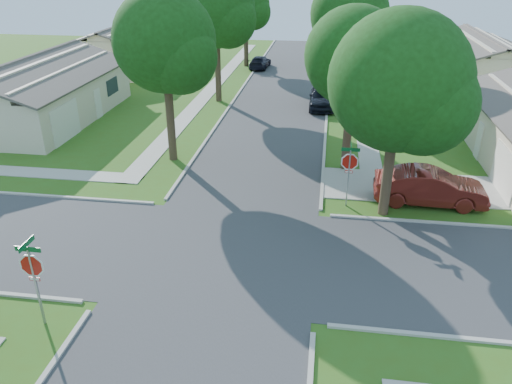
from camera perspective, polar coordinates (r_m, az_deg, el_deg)
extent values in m
plane|color=#395B19|center=(19.28, -3.72, -7.02)|extent=(100.00, 100.00, 0.00)
cube|color=#333335|center=(19.27, -3.72, -7.01)|extent=(7.00, 100.00, 0.02)
cube|color=#9E9B91|center=(43.15, 11.67, 11.40)|extent=(1.20, 40.00, 0.04)
cube|color=#9E9B91|center=(44.14, -4.68, 12.16)|extent=(1.20, 40.00, 0.04)
cube|color=#9E9B91|center=(25.53, 17.32, 0.54)|extent=(8.80, 3.60, 0.05)
cube|color=gray|center=(16.56, -23.76, -10.01)|extent=(0.06, 0.06, 2.70)
cylinder|color=white|center=(16.14, -24.26, -7.69)|extent=(1.05, 0.02, 1.05)
cylinder|color=#B0140C|center=(16.14, -24.26, -7.69)|extent=(0.90, 0.03, 0.90)
cube|color=#B0140C|center=(16.38, -23.96, -9.07)|extent=(0.34, 0.03, 0.12)
cube|color=white|center=(16.38, -23.96, -9.07)|extent=(0.30, 0.03, 0.08)
cube|color=#0C5426|center=(15.85, -24.64, -5.97)|extent=(0.80, 0.02, 0.16)
cube|color=#0C5426|center=(15.76, -24.76, -5.41)|extent=(0.02, 0.80, 0.16)
cube|color=gray|center=(22.45, 10.49, 1.52)|extent=(0.06, 0.06, 2.70)
cylinder|color=white|center=(22.14, 10.66, 3.40)|extent=(1.05, 0.02, 1.05)
cylinder|color=#B0140C|center=(22.14, 10.66, 3.40)|extent=(0.90, 0.03, 0.90)
cube|color=#B0140C|center=(22.32, 10.56, 2.29)|extent=(0.34, 0.03, 0.12)
cube|color=white|center=(22.32, 10.56, 2.29)|extent=(0.30, 0.03, 0.08)
cube|color=#0C5426|center=(21.93, 10.78, 4.78)|extent=(0.80, 0.02, 0.16)
cube|color=#0C5426|center=(21.87, 10.82, 5.22)|extent=(0.02, 0.80, 0.16)
cylinder|color=#38281C|center=(26.23, 10.42, 6.61)|extent=(0.44, 0.44, 3.95)
sphere|color=#15370D|center=(25.23, 11.14, 15.00)|extent=(4.80, 4.80, 4.80)
sphere|color=#15370D|center=(24.93, 13.03, 13.28)|extent=(3.46, 3.46, 3.46)
sphere|color=#15370D|center=(25.89, 9.37, 14.32)|extent=(3.26, 3.26, 3.26)
cylinder|color=#38281C|center=(37.73, 10.09, 12.81)|extent=(0.44, 0.44, 4.30)
sphere|color=#15370D|center=(37.02, 10.64, 19.40)|extent=(5.40, 5.40, 5.40)
sphere|color=#15370D|center=(36.60, 12.12, 18.14)|extent=(3.89, 3.89, 3.89)
sphere|color=#15370D|center=(37.73, 9.25, 18.79)|extent=(3.67, 3.67, 3.67)
cylinder|color=#38281C|center=(50.50, 9.88, 16.04)|extent=(0.44, 0.44, 4.20)
sphere|color=#15370D|center=(49.98, 10.26, 20.69)|extent=(5.00, 5.00, 5.00)
sphere|color=#15370D|center=(49.57, 11.28, 19.84)|extent=(3.60, 3.60, 3.60)
sphere|color=#15370D|center=(50.64, 9.30, 20.25)|extent=(3.40, 3.40, 3.40)
cylinder|color=#38281C|center=(27.43, -9.73, 7.85)|extent=(0.44, 0.44, 4.25)
sphere|color=#15370D|center=(26.45, -10.44, 16.62)|extent=(5.20, 5.20, 5.20)
sphere|color=#15370D|center=(25.80, -8.69, 15.05)|extent=(3.74, 3.74, 3.74)
sphere|color=#15370D|center=(27.39, -11.53, 15.74)|extent=(3.54, 3.54, 3.54)
cylinder|color=#38281C|center=(38.60, -4.36, 13.53)|extent=(0.44, 0.44, 4.44)
sphere|color=#15370D|center=(37.89, -4.61, 20.24)|extent=(5.60, 5.60, 5.60)
sphere|color=#15370D|center=(37.21, -3.21, 19.10)|extent=(4.03, 4.03, 4.03)
sphere|color=#15370D|center=(38.81, -5.62, 19.51)|extent=(3.81, 3.81, 3.81)
cylinder|color=#38281C|center=(51.18, -1.14, 16.36)|extent=(0.44, 0.44, 3.90)
sphere|color=#15370D|center=(50.69, -1.18, 20.58)|extent=(4.60, 4.60, 4.60)
sphere|color=#15370D|center=(50.17, -0.30, 19.86)|extent=(3.31, 3.31, 3.31)
sphere|color=#15370D|center=(51.42, -1.87, 20.13)|extent=(3.13, 3.13, 3.13)
cylinder|color=#38281C|center=(21.97, 14.77, 1.71)|extent=(0.44, 0.44, 3.54)
sphere|color=#15370D|center=(20.69, 16.06, 12.08)|extent=(5.60, 5.60, 5.60)
sphere|color=#15370D|center=(20.48, 18.74, 9.55)|extent=(4.03, 4.03, 4.03)
sphere|color=#15370D|center=(21.41, 13.41, 11.27)|extent=(3.81, 3.81, 3.81)
cube|color=silver|center=(26.12, 26.45, 2.08)|extent=(0.06, 3.20, 2.20)
cube|color=silver|center=(30.22, 24.10, 5.37)|extent=(0.06, 0.90, 2.00)
cube|color=#1E2633|center=(32.44, 23.21, 7.88)|extent=(0.06, 1.80, 1.10)
cube|color=#C2B499|center=(47.36, 23.99, 12.74)|extent=(8.00, 13.00, 2.80)
cube|color=#453F3B|center=(47.58, 26.83, 14.81)|extent=(4.42, 13.60, 1.56)
cube|color=#453F3B|center=(46.52, 22.01, 15.48)|extent=(4.42, 13.60, 1.56)
cube|color=silver|center=(42.78, 19.87, 11.79)|extent=(0.06, 3.20, 2.20)
cube|color=silver|center=(47.17, 18.90, 13.01)|extent=(0.06, 0.90, 2.00)
cube|color=#1E2633|center=(49.58, 18.53, 14.29)|extent=(0.06, 1.80, 1.10)
cube|color=#C2B499|center=(37.59, -23.73, 9.81)|extent=(8.00, 13.00, 2.80)
cube|color=#453F3B|center=(36.13, -21.54, 12.99)|extent=(4.42, 13.60, 1.56)
cube|color=#453F3B|center=(38.24, -26.91, 12.66)|extent=(4.42, 13.60, 1.56)
cube|color=silver|center=(32.43, -20.91, 7.43)|extent=(0.06, 3.20, 2.20)
cube|color=silver|center=(36.32, -17.59, 9.63)|extent=(0.06, 0.90, 2.00)
cube|color=#1E2633|center=(38.46, -16.09, 11.54)|extent=(0.06, 1.80, 1.10)
cube|color=#C2B499|center=(52.43, -14.24, 15.22)|extent=(8.00, 13.00, 2.80)
cube|color=#453F3B|center=(51.39, -12.33, 17.53)|extent=(4.42, 13.60, 1.56)
cube|color=#453F3B|center=(52.89, -16.60, 17.31)|extent=(4.42, 13.60, 1.56)
cube|color=silver|center=(47.49, -11.30, 14.08)|extent=(0.06, 3.20, 2.20)
cube|color=silver|center=(51.74, -9.64, 15.05)|extent=(0.06, 0.90, 2.00)
cube|color=#1E2633|center=(54.09, -8.85, 16.16)|extent=(0.06, 1.80, 1.10)
imported|color=#5F1913|center=(23.87, 19.25, 0.54)|extent=(4.98, 1.85, 1.63)
imported|color=black|center=(37.46, 7.61, 10.76)|extent=(1.99, 4.76, 1.61)
imported|color=black|center=(50.38, 0.45, 14.63)|extent=(1.90, 4.14, 1.17)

